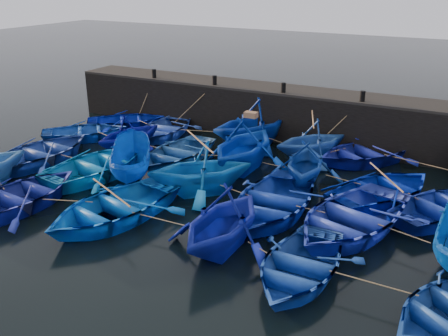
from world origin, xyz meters
The scene contains 32 objects.
ground centered at (0.00, 0.00, 0.00)m, with size 120.00×120.00×0.00m, color black.
quay_wall centered at (0.00, 10.50, 1.25)m, with size 26.00×2.50×2.50m, color black.
quay_top centered at (0.00, 10.50, 2.56)m, with size 26.00×2.50×0.12m, color black.
bollard_0 centered at (-8.00, 9.60, 2.87)m, with size 0.24×0.24×0.50m, color black.
bollard_1 centered at (-4.00, 9.60, 2.87)m, with size 0.24×0.24×0.50m, color black.
bollard_2 centered at (0.00, 9.60, 2.87)m, with size 0.24×0.24×0.50m, color black.
bollard_3 centered at (4.00, 9.60, 2.87)m, with size 0.24×0.24×0.50m, color black.
boat_0 centered at (-8.72, 7.74, 0.45)m, with size 3.12×4.36×0.91m, color #02189A.
boat_1 centered at (-5.91, 7.28, 0.48)m, with size 3.33×4.66×0.97m, color blue.
boat_2 centered at (-1.04, 8.22, 1.23)m, with size 4.04×4.68×2.46m, color #052C91.
boat_3 centered at (2.29, 7.60, 1.00)m, with size 3.27×3.80×2.00m, color #2355B3.
boat_4 centered at (4.59, 8.49, 0.52)m, with size 3.59×5.02×1.04m, color navy.
boat_6 centered at (-9.32, 4.98, 0.45)m, with size 3.12×4.36×0.91m, color #1242A1.
boat_7 centered at (-5.91, 4.47, 0.97)m, with size 3.19×3.70×1.95m, color #00067A.
boat_8 centered at (-3.12, 4.35, 0.50)m, with size 3.43×4.80×1.00m, color #215591.
boat_9 centered at (0.10, 4.91, 1.26)m, with size 4.12×4.78×2.51m, color #0231A5.
boat_10 centered at (2.99, 4.83, 0.98)m, with size 3.20×3.71×1.95m, color navy.
boat_11 centered at (6.29, 4.53, 0.51)m, with size 3.54×4.95×1.03m, color #001B98.
boat_12 centered at (8.49, 4.11, 0.47)m, with size 3.27×4.56×0.95m, color #162EA3.
boat_13 centered at (-8.63, 1.51, 0.54)m, with size 3.74×5.22×1.08m, color navy.
boat_14 centered at (-5.18, 1.37, 0.55)m, with size 3.78×5.28×1.10m, color blue.
boat_15 centered at (-3.61, 1.56, 0.85)m, with size 1.66×4.41×1.71m, color #00389A.
boat_16 centered at (-0.35, 1.85, 1.10)m, with size 3.60×4.17×2.20m, color blue.
boat_17 centered at (2.94, 1.48, 0.57)m, with size 3.93×5.49×1.14m, color #1030A4.
boat_18 centered at (5.81, 1.45, 0.60)m, with size 4.11×5.74×1.19m, color #2135BC.
boat_21 centered at (-5.65, -2.43, 0.52)m, with size 3.60×5.03×1.04m, color navy.
boat_22 centered at (-1.90, -1.69, 0.56)m, with size 3.83×5.36×1.11m, color blue.
boat_23 centered at (2.53, -1.63, 1.10)m, with size 3.61×4.19×2.21m, color navy.
boat_24 centered at (5.22, -2.00, 0.47)m, with size 3.24×4.53×0.94m, color #1946A9.
wooden_crate centered at (0.40, 4.91, 2.63)m, with size 0.55×0.36×0.24m, color #8B5E3C.
mooring_ropes centered at (0.28, 4.97, 0.86)m, with size 18.07×12.16×2.10m.
loose_oars centered at (1.58, 3.07, 1.61)m, with size 10.45×11.36×1.23m.
Camera 1 is at (9.13, -13.88, 8.31)m, focal length 40.00 mm.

